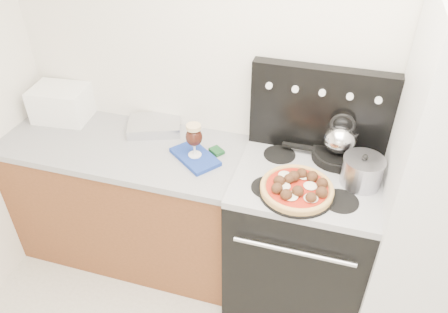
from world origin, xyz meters
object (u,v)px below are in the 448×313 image
at_px(toaster_oven, 61,103).
at_px(stock_pot, 362,172).
at_px(base_cabinet, 131,202).
at_px(pizza_pan, 296,192).
at_px(skillet, 337,155).
at_px(stove_body, 299,240).
at_px(pizza, 297,187).
at_px(oven_mitt, 195,157).
at_px(tea_kettle, 340,136).
at_px(beer_glass, 194,140).

xyz_separation_m(toaster_oven, stock_pot, (1.86, -0.17, -0.01)).
relative_size(base_cabinet, pizza_pan, 3.80).
bearing_deg(stock_pot, base_cabinet, 179.74).
bearing_deg(base_cabinet, skillet, 8.24).
distance_m(base_cabinet, pizza_pan, 1.19).
bearing_deg(stove_body, toaster_oven, 173.25).
relative_size(pizza_pan, pizza, 1.04).
bearing_deg(stove_body, pizza, -104.51).
relative_size(toaster_oven, oven_mitt, 1.16).
height_order(oven_mitt, skillet, skillet).
bearing_deg(stove_body, stock_pot, 4.11).
distance_m(pizza, stock_pot, 0.35).
bearing_deg(stock_pot, toaster_oven, 174.78).
bearing_deg(pizza_pan, base_cabinet, 170.78).
bearing_deg(tea_kettle, beer_glass, -179.21).
relative_size(beer_glass, stock_pot, 1.01).
distance_m(beer_glass, pizza, 0.62).
relative_size(toaster_oven, beer_glass, 1.66).
distance_m(base_cabinet, tea_kettle, 1.40).
bearing_deg(toaster_oven, pizza, -18.28).
height_order(base_cabinet, skillet, skillet).
relative_size(stove_body, pizza_pan, 2.30).
xyz_separation_m(stove_body, stock_pot, (0.26, 0.02, 0.55)).
height_order(stove_body, stock_pot, stock_pot).
height_order(pizza_pan, skillet, skillet).
distance_m(skillet, tea_kettle, 0.12).
distance_m(toaster_oven, pizza, 1.59).
bearing_deg(base_cabinet, pizza, -9.22).
height_order(beer_glass, stock_pot, beer_glass).
relative_size(base_cabinet, toaster_oven, 4.30).
relative_size(stove_body, beer_glass, 4.34).
distance_m(base_cabinet, toaster_oven, 0.77).
bearing_deg(toaster_oven, tea_kettle, -5.56).
relative_size(pizza, tea_kettle, 1.83).
height_order(skillet, stock_pot, stock_pot).
bearing_deg(pizza, stove_body, 75.49).
relative_size(oven_mitt, pizza, 0.79).
bearing_deg(oven_mitt, beer_glass, 0.00).
distance_m(pizza_pan, skillet, 0.39).
xyz_separation_m(pizza, tea_kettle, (0.17, 0.35, 0.11)).
bearing_deg(pizza, base_cabinet, 170.78).
relative_size(beer_glass, skillet, 0.74).
xyz_separation_m(stove_body, pizza_pan, (-0.04, -0.15, 0.49)).
xyz_separation_m(toaster_oven, oven_mitt, (0.96, -0.18, -0.09)).
height_order(base_cabinet, stove_body, stove_body).
height_order(stove_body, skillet, skillet).
bearing_deg(toaster_oven, oven_mitt, -16.86).
height_order(oven_mitt, stock_pot, stock_pot).
bearing_deg(beer_glass, stove_body, -0.51).
bearing_deg(base_cabinet, stove_body, -1.30).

